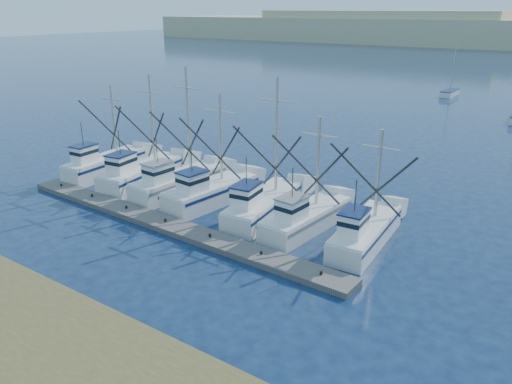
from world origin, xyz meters
TOP-DOWN VIEW (x-y plane):
  - ground at (0.00, 0.00)m, footprint 500.00×500.00m
  - floating_dock at (-8.95, 5.27)m, footprint 28.07×2.85m
  - trawler_fleet at (-9.52, 10.34)m, footprint 27.23×8.85m
  - sailboat_far at (-7.39, 71.47)m, footprint 1.85×5.42m

SIDE VIEW (x-z plane):
  - ground at x=0.00m, z-range 0.00..0.00m
  - floating_dock at x=-8.95m, z-range 0.00..0.37m
  - sailboat_far at x=-7.39m, z-range -3.55..4.55m
  - trawler_fleet at x=-9.52m, z-range -3.96..5.86m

